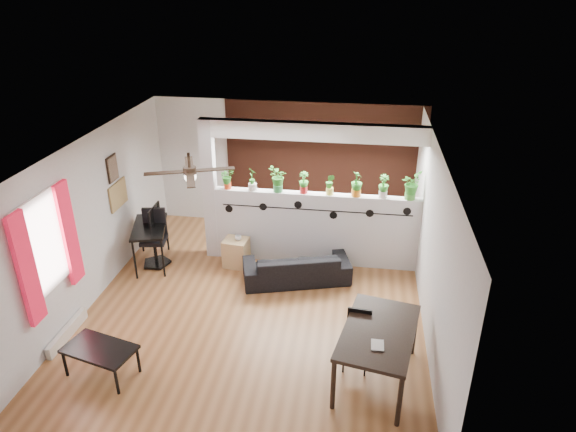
{
  "coord_description": "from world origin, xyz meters",
  "views": [
    {
      "loc": [
        1.5,
        -6.66,
        4.8
      ],
      "look_at": [
        0.43,
        0.6,
        1.32
      ],
      "focal_mm": 32.0,
      "sensor_mm": 36.0,
      "label": 1
    }
  ],
  "objects_px": {
    "potted_plant_7": "(411,185)",
    "potted_plant_1": "(252,178)",
    "sofa": "(296,267)",
    "cup": "(238,238)",
    "potted_plant_0": "(227,178)",
    "potted_plant_3": "(304,182)",
    "potted_plant_5": "(357,183)",
    "potted_plant_4": "(330,184)",
    "office_chair": "(155,241)",
    "computer_desk": "(149,230)",
    "coffee_table": "(100,351)",
    "potted_plant_2": "(278,179)",
    "cube_shelf": "(236,252)",
    "potted_plant_6": "(384,186)",
    "ceiling_fan": "(190,173)",
    "dining_table": "(379,336)",
    "folding_chair": "(358,334)"
  },
  "relations": [
    {
      "from": "potted_plant_4",
      "to": "office_chair",
      "type": "bearing_deg",
      "value": -171.07
    },
    {
      "from": "sofa",
      "to": "cube_shelf",
      "type": "distance_m",
      "value": 1.19
    },
    {
      "from": "potted_plant_7",
      "to": "potted_plant_1",
      "type": "bearing_deg",
      "value": -180.0
    },
    {
      "from": "cube_shelf",
      "to": "dining_table",
      "type": "bearing_deg",
      "value": -39.69
    },
    {
      "from": "potted_plant_2",
      "to": "potted_plant_4",
      "type": "bearing_deg",
      "value": 0.0
    },
    {
      "from": "cup",
      "to": "office_chair",
      "type": "distance_m",
      "value": 1.51
    },
    {
      "from": "ceiling_fan",
      "to": "coffee_table",
      "type": "xyz_separation_m",
      "value": [
        -0.88,
        -1.53,
        -1.93
      ]
    },
    {
      "from": "potted_plant_3",
      "to": "potted_plant_5",
      "type": "bearing_deg",
      "value": -0.0
    },
    {
      "from": "ceiling_fan",
      "to": "sofa",
      "type": "height_order",
      "value": "ceiling_fan"
    },
    {
      "from": "potted_plant_0",
      "to": "coffee_table",
      "type": "relative_size",
      "value": 0.37
    },
    {
      "from": "coffee_table",
      "to": "computer_desk",
      "type": "bearing_deg",
      "value": 98.72
    },
    {
      "from": "potted_plant_3",
      "to": "coffee_table",
      "type": "xyz_separation_m",
      "value": [
        -2.25,
        -3.33,
        -1.17
      ]
    },
    {
      "from": "computer_desk",
      "to": "office_chair",
      "type": "distance_m",
      "value": 0.25
    },
    {
      "from": "dining_table",
      "to": "sofa",
      "type": "bearing_deg",
      "value": 120.88
    },
    {
      "from": "potted_plant_3",
      "to": "office_chair",
      "type": "bearing_deg",
      "value": -169.56
    },
    {
      "from": "cup",
      "to": "dining_table",
      "type": "bearing_deg",
      "value": -46.6
    },
    {
      "from": "potted_plant_5",
      "to": "office_chair",
      "type": "xyz_separation_m",
      "value": [
        -3.52,
        -0.48,
        -1.14
      ]
    },
    {
      "from": "ceiling_fan",
      "to": "dining_table",
      "type": "bearing_deg",
      "value": -22.29
    },
    {
      "from": "potted_plant_4",
      "to": "potted_plant_5",
      "type": "distance_m",
      "value": 0.45
    },
    {
      "from": "potted_plant_4",
      "to": "office_chair",
      "type": "relative_size",
      "value": 0.37
    },
    {
      "from": "potted_plant_1",
      "to": "potted_plant_3",
      "type": "xyz_separation_m",
      "value": [
        0.9,
        0.0,
        -0.02
      ]
    },
    {
      "from": "potted_plant_1",
      "to": "sofa",
      "type": "relative_size",
      "value": 0.25
    },
    {
      "from": "potted_plant_0",
      "to": "potted_plant_7",
      "type": "xyz_separation_m",
      "value": [
        3.16,
        0.0,
        0.06
      ]
    },
    {
      "from": "potted_plant_7",
      "to": "cube_shelf",
      "type": "xyz_separation_m",
      "value": [
        -2.97,
        -0.34,
        -1.35
      ]
    },
    {
      "from": "sofa",
      "to": "cup",
      "type": "xyz_separation_m",
      "value": [
        -1.09,
        0.34,
        0.31
      ]
    },
    {
      "from": "cup",
      "to": "office_chair",
      "type": "bearing_deg",
      "value": -174.59
    },
    {
      "from": "ceiling_fan",
      "to": "cup",
      "type": "height_order",
      "value": "ceiling_fan"
    },
    {
      "from": "potted_plant_0",
      "to": "potted_plant_1",
      "type": "distance_m",
      "value": 0.45
    },
    {
      "from": "ceiling_fan",
      "to": "potted_plant_4",
      "type": "xyz_separation_m",
      "value": [
        1.83,
        1.8,
        -0.77
      ]
    },
    {
      "from": "computer_desk",
      "to": "coffee_table",
      "type": "relative_size",
      "value": 1.15
    },
    {
      "from": "potted_plant_5",
      "to": "computer_desk",
      "type": "bearing_deg",
      "value": -172.0
    },
    {
      "from": "potted_plant_1",
      "to": "office_chair",
      "type": "bearing_deg",
      "value": -164.29
    },
    {
      "from": "potted_plant_6",
      "to": "coffee_table",
      "type": "height_order",
      "value": "potted_plant_6"
    },
    {
      "from": "potted_plant_1",
      "to": "cup",
      "type": "distance_m",
      "value": 1.09
    },
    {
      "from": "potted_plant_2",
      "to": "cup",
      "type": "distance_m",
      "value": 1.27
    },
    {
      "from": "ceiling_fan",
      "to": "office_chair",
      "type": "xyz_separation_m",
      "value": [
        -1.24,
        1.32,
        -1.86
      ]
    },
    {
      "from": "folding_chair",
      "to": "potted_plant_2",
      "type": "bearing_deg",
      "value": 119.64
    },
    {
      "from": "potted_plant_5",
      "to": "potted_plant_7",
      "type": "relative_size",
      "value": 0.92
    },
    {
      "from": "potted_plant_0",
      "to": "cup",
      "type": "bearing_deg",
      "value": -55.06
    },
    {
      "from": "potted_plant_4",
      "to": "potted_plant_7",
      "type": "bearing_deg",
      "value": 0.0
    },
    {
      "from": "potted_plant_5",
      "to": "potted_plant_6",
      "type": "relative_size",
      "value": 1.11
    },
    {
      "from": "potted_plant_3",
      "to": "potted_plant_7",
      "type": "height_order",
      "value": "potted_plant_7"
    },
    {
      "from": "computer_desk",
      "to": "potted_plant_5",
      "type": "bearing_deg",
      "value": 8.0
    },
    {
      "from": "potted_plant_4",
      "to": "coffee_table",
      "type": "xyz_separation_m",
      "value": [
        -2.7,
        -3.33,
        -1.17
      ]
    },
    {
      "from": "potted_plant_3",
      "to": "sofa",
      "type": "xyz_separation_m",
      "value": [
        -0.03,
        -0.68,
        -1.3
      ]
    },
    {
      "from": "potted_plant_1",
      "to": "office_chair",
      "type": "distance_m",
      "value": 2.11
    },
    {
      "from": "potted_plant_3",
      "to": "office_chair",
      "type": "height_order",
      "value": "potted_plant_3"
    },
    {
      "from": "potted_plant_1",
      "to": "cup",
      "type": "height_order",
      "value": "potted_plant_1"
    },
    {
      "from": "computer_desk",
      "to": "dining_table",
      "type": "relative_size",
      "value": 0.75
    },
    {
      "from": "potted_plant_2",
      "to": "folding_chair",
      "type": "bearing_deg",
      "value": -60.36
    }
  ]
}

